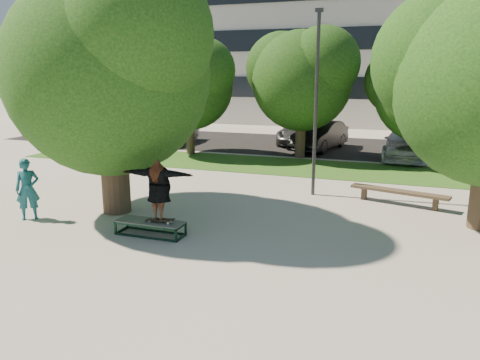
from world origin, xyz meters
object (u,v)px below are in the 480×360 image
at_px(bench, 399,193).
at_px(car_silver_a, 174,131).
at_px(bystander, 28,189).
at_px(grind_box, 150,228).
at_px(car_grey, 300,132).
at_px(tree_left, 108,62).
at_px(car_dark, 320,136).
at_px(lamppost, 316,102).
at_px(car_silver_b, 407,143).

xyz_separation_m(bench, car_silver_a, (-12.81, 9.36, 0.35)).
bearing_deg(bystander, grind_box, -40.58).
xyz_separation_m(bench, car_grey, (-5.81, 11.84, 0.29)).
bearing_deg(car_silver_a, bench, -38.11).
bearing_deg(tree_left, car_dark, 74.33).
height_order(lamppost, bystander, lamppost).
height_order(bench, car_silver_a, car_silver_a).
bearing_deg(tree_left, bench, 23.73).
height_order(grind_box, bench, bench).
distance_m(grind_box, bystander, 4.02).
xyz_separation_m(tree_left, lamppost, (5.29, 3.91, -1.27)).
relative_size(grind_box, car_grey, 0.37).
xyz_separation_m(tree_left, car_silver_a, (-4.71, 12.93, -3.67)).
bearing_deg(car_dark, bench, -54.93).
xyz_separation_m(bystander, bench, (9.96, 5.13, -0.49)).
relative_size(bystander, car_silver_a, 0.40).
bearing_deg(tree_left, grind_box, -37.15).
distance_m(tree_left, car_silver_b, 15.35).
xyz_separation_m(lamppost, car_silver_a, (-10.00, 9.02, -2.40)).
height_order(bench, car_silver_b, car_silver_b).
relative_size(tree_left, car_grey, 1.45).
distance_m(lamppost, car_silver_a, 13.68).
distance_m(bystander, car_silver_a, 14.77).
distance_m(bystander, car_silver_b, 17.25).
bearing_deg(grind_box, car_dark, 83.65).
distance_m(car_silver_a, car_silver_b, 12.98).
relative_size(lamppost, bystander, 3.45).
xyz_separation_m(bystander, car_grey, (4.15, 16.97, -0.20)).
bearing_deg(lamppost, car_dark, 98.87).
height_order(car_dark, car_silver_b, car_dark).
xyz_separation_m(bystander, car_silver_a, (-2.85, 14.49, -0.14)).
height_order(tree_left, grind_box, tree_left).
xyz_separation_m(bystander, car_dark, (5.65, 15.08, -0.11)).
bearing_deg(bystander, car_grey, 36.20).
height_order(car_silver_a, car_grey, car_silver_a).
bearing_deg(tree_left, car_silver_b, 56.34).
distance_m(car_dark, car_silver_b, 4.61).
relative_size(bench, car_grey, 0.63).
distance_m(tree_left, bystander, 4.29).
xyz_separation_m(tree_left, car_dark, (3.79, 13.52, -3.64)).
distance_m(grind_box, car_silver_a, 16.06).
relative_size(tree_left, bench, 2.32).
relative_size(tree_left, car_dark, 1.51).
bearing_deg(car_silver_b, car_dark, 166.74).
height_order(lamppost, car_grey, lamppost).
bearing_deg(car_silver_b, grind_box, -112.98).
distance_m(lamppost, bench, 3.95).
height_order(lamppost, car_silver_b, lamppost).
bearing_deg(grind_box, car_silver_a, 115.14).
relative_size(tree_left, bystander, 4.02).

